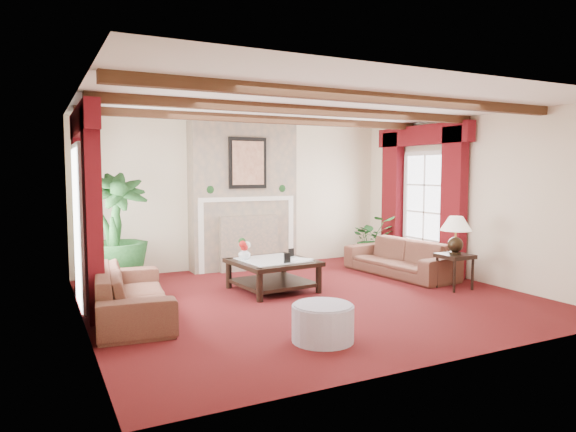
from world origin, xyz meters
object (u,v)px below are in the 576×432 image
side_table (455,271)px  ottoman (323,323)px  sofa_right (400,252)px  potted_palm (115,257)px  sofa_left (132,284)px  coffee_table (273,275)px

side_table → ottoman: side_table is taller
ottoman → sofa_right: bearing=39.2°
sofa_right → potted_palm: 4.71m
sofa_right → sofa_left: bearing=-88.3°
potted_palm → side_table: (4.66, -2.30, -0.23)m
coffee_table → side_table: bearing=-29.6°
sofa_left → potted_palm: potted_palm is taller
sofa_left → coffee_table: bearing=-70.3°
sofa_left → ottoman: 2.48m
sofa_right → side_table: bearing=-1.9°
sofa_right → coffee_table: (-2.47, -0.08, -0.17)m
coffee_table → ottoman: bearing=-107.4°
side_table → potted_palm: bearing=153.8°
coffee_table → ottoman: size_ratio=1.72×
potted_palm → coffee_table: size_ratio=1.63×
sofa_right → ottoman: 3.83m
potted_palm → ottoman: bearing=-65.1°
coffee_table → sofa_left: bearing=-172.0°
potted_palm → ottoman: (1.62, -3.50, -0.31)m
potted_palm → side_table: potted_palm is taller
sofa_left → coffee_table: 2.22m
sofa_left → coffee_table: sofa_left is taller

